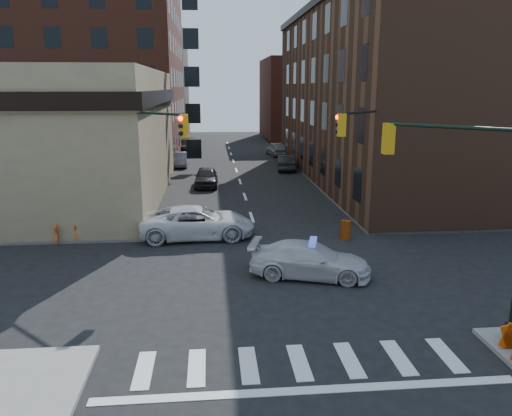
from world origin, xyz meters
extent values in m
plane|color=black|center=(0.00, 0.00, 0.00)|extent=(140.00, 140.00, 0.00)
cube|color=gray|center=(-23.00, 32.75, 0.07)|extent=(34.00, 54.50, 0.15)
cube|color=gray|center=(23.00, 32.75, 0.07)|extent=(34.00, 54.50, 0.15)
cube|color=#938460|center=(-17.00, 16.50, 4.50)|extent=(22.00, 22.00, 9.00)
cube|color=#58271B|center=(-18.50, 40.00, 12.00)|extent=(25.00, 25.00, 24.00)
cube|color=#503020|center=(13.00, 22.50, 7.00)|extent=(14.00, 34.00, 14.00)
cube|color=brown|center=(-16.00, 62.00, 8.00)|extent=(20.00, 18.00, 16.00)
cube|color=#58271B|center=(14.00, 58.00, 6.00)|extent=(16.00, 16.00, 12.00)
cylinder|color=black|center=(6.80, -6.30, 0.40)|extent=(0.44, 0.44, 0.50)
cylinder|color=black|center=(5.21, -4.71, 6.65)|extent=(3.27, 3.27, 0.12)
cube|color=#BF8C0C|center=(3.62, -3.12, 6.15)|extent=(0.35, 0.35, 1.05)
sphere|color=#FF0C05|center=(3.77, -2.96, 6.50)|extent=(0.22, 0.22, 0.22)
sphere|color=black|center=(3.77, -2.96, 6.17)|extent=(0.22, 0.22, 0.22)
sphere|color=black|center=(3.77, -2.96, 5.84)|extent=(0.22, 0.22, 0.22)
cylinder|color=black|center=(-6.80, 6.30, 4.15)|extent=(0.20, 0.20, 8.00)
cylinder|color=black|center=(-6.80, 6.30, 0.40)|extent=(0.44, 0.44, 0.50)
cylinder|color=black|center=(-5.21, 4.71, 6.65)|extent=(3.27, 3.27, 0.12)
cube|color=#BF8C0C|center=(-3.62, 3.12, 6.15)|extent=(0.35, 0.35, 1.05)
sphere|color=#FF0C05|center=(-3.77, 2.96, 6.50)|extent=(0.22, 0.22, 0.22)
sphere|color=black|center=(-3.77, 2.96, 6.17)|extent=(0.22, 0.22, 0.22)
sphere|color=black|center=(-3.77, 2.96, 5.84)|extent=(0.22, 0.22, 0.22)
cylinder|color=black|center=(6.80, 6.30, 4.15)|extent=(0.20, 0.20, 8.00)
cylinder|color=black|center=(6.80, 6.30, 0.40)|extent=(0.44, 0.44, 0.50)
cylinder|color=black|center=(5.21, 4.71, 6.65)|extent=(3.27, 3.27, 0.12)
cube|color=#BF8C0C|center=(3.62, 3.12, 6.15)|extent=(0.35, 0.35, 1.05)
sphere|color=#FF0C05|center=(3.46, 3.27, 6.50)|extent=(0.22, 0.22, 0.22)
sphere|color=black|center=(3.46, 3.27, 6.17)|extent=(0.22, 0.22, 0.22)
sphere|color=black|center=(3.46, 3.27, 5.84)|extent=(0.22, 0.22, 0.22)
cylinder|color=black|center=(7.50, 26.00, 1.45)|extent=(0.24, 0.24, 2.60)
sphere|color=#924415|center=(7.50, 26.00, 3.50)|extent=(3.00, 3.00, 3.00)
cylinder|color=black|center=(7.50, 34.00, 1.45)|extent=(0.24, 0.24, 2.60)
sphere|color=#924415|center=(7.50, 34.00, 3.50)|extent=(3.00, 3.00, 3.00)
imported|color=silver|center=(1.64, -0.07, 0.74)|extent=(5.48, 3.39, 1.48)
imported|color=silver|center=(-3.24, 6.03, 0.85)|extent=(6.21, 3.08, 1.69)
imported|color=black|center=(-2.85, 20.20, 0.77)|extent=(1.96, 4.58, 1.54)
imported|color=gray|center=(-5.49, 30.97, 0.70)|extent=(1.54, 4.25, 1.39)
imported|color=black|center=(-5.50, 43.07, 0.74)|extent=(2.32, 5.22, 1.49)
imported|color=black|center=(4.77, 27.56, 0.74)|extent=(2.01, 4.64, 1.48)
imported|color=#96989E|center=(5.27, 37.88, 0.76)|extent=(2.32, 4.67, 1.53)
imported|color=black|center=(-9.40, 7.77, 1.00)|extent=(0.73, 0.61, 1.70)
imported|color=black|center=(-11.67, 6.28, 0.96)|extent=(0.95, 0.86, 1.61)
imported|color=#212732|center=(-12.24, 9.09, 1.01)|extent=(1.04, 0.98, 1.72)
cylinder|color=red|center=(4.59, 5.11, 0.49)|extent=(0.57, 0.57, 0.99)
cylinder|color=orange|center=(-5.38, 5.60, 0.49)|extent=(0.60, 0.60, 0.97)
camera|label=1|loc=(-2.48, -19.77, 7.89)|focal=35.00mm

